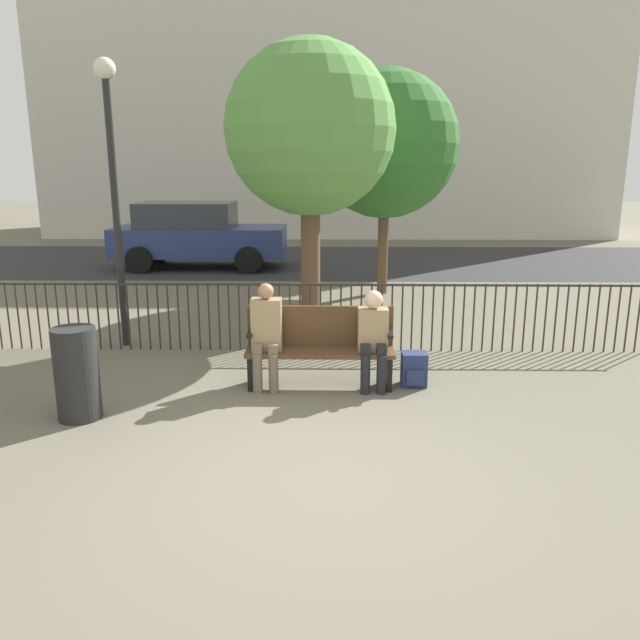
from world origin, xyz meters
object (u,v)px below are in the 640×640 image
object	(u,v)px
seated_person_1	(373,334)
parked_car_0	(197,234)
park_bench	(320,344)
tree_1	(385,145)
lamp_post	(112,163)
seated_person_0	(266,331)
backpack	(414,369)
trash_bin	(77,374)
tree_0	(310,130)

from	to	relation	value
seated_person_1	parked_car_0	xyz separation A→B (m)	(-3.83, 8.68, 0.20)
park_bench	parked_car_0	bearing A→B (deg)	110.68
tree_1	lamp_post	xyz separation A→B (m)	(-3.97, -3.80, -0.35)
seated_person_0	tree_1	distance (m)	6.23
backpack	trash_bin	xyz separation A→B (m)	(-3.53, -1.02, 0.28)
seated_person_0	parked_car_0	world-z (taller)	parked_car_0
backpack	tree_1	bearing A→B (deg)	89.42
seated_person_0	seated_person_1	bearing A→B (deg)	-0.22
seated_person_1	tree_0	distance (m)	3.55
backpack	parked_car_0	xyz separation A→B (m)	(-4.32, 8.57, 0.65)
seated_person_0	tree_0	world-z (taller)	tree_0
backpack	park_bench	bearing A→B (deg)	178.86
park_bench	tree_0	xyz separation A→B (m)	(-0.19, 2.41, 2.50)
seated_person_0	parked_car_0	bearing A→B (deg)	106.78
seated_person_0	trash_bin	distance (m)	2.05
park_bench	parked_car_0	size ratio (longest dim) A/B	0.41
tree_0	parked_car_0	distance (m)	7.18
seated_person_1	trash_bin	size ratio (longest dim) A/B	1.21
park_bench	backpack	bearing A→B (deg)	-1.14
seated_person_1	backpack	xyz separation A→B (m)	(0.49, 0.11, -0.45)
tree_0	trash_bin	distance (m)	4.83
tree_1	trash_bin	xyz separation A→B (m)	(-3.58, -6.48, -2.41)
tree_0	tree_1	distance (m)	3.31
trash_bin	lamp_post	bearing A→B (deg)	98.38
seated_person_0	parked_car_0	xyz separation A→B (m)	(-2.62, 8.68, 0.17)
backpack	trash_bin	world-z (taller)	trash_bin
tree_1	backpack	bearing A→B (deg)	-90.58
tree_0	lamp_post	world-z (taller)	tree_0
parked_car_0	tree_0	bearing A→B (deg)	-63.67
backpack	tree_1	world-z (taller)	tree_1
seated_person_1	tree_0	xyz separation A→B (m)	(-0.79, 2.54, 2.35)
lamp_post	park_bench	bearing A→B (deg)	-29.97
seated_person_0	backpack	xyz separation A→B (m)	(1.71, 0.11, -0.48)
parked_car_0	seated_person_0	bearing A→B (deg)	-73.22
tree_0	trash_bin	bearing A→B (deg)	-123.00
tree_1	trash_bin	size ratio (longest dim) A/B	4.53
seated_person_0	tree_1	xyz separation A→B (m)	(1.76, 5.56, 2.21)
trash_bin	backpack	bearing A→B (deg)	16.18
seated_person_0	tree_0	distance (m)	3.46
tree_1	lamp_post	bearing A→B (deg)	-136.27
seated_person_1	backpack	size ratio (longest dim) A/B	2.88
trash_bin	tree_1	bearing A→B (deg)	61.06
park_bench	lamp_post	distance (m)	3.85
backpack	tree_1	xyz separation A→B (m)	(0.06, 5.45, 2.69)
seated_person_0	trash_bin	bearing A→B (deg)	-153.24
park_bench	seated_person_1	world-z (taller)	seated_person_1
parked_car_0	trash_bin	distance (m)	9.64
park_bench	seated_person_1	distance (m)	0.64
park_bench	lamp_post	bearing A→B (deg)	150.03
seated_person_1	backpack	bearing A→B (deg)	12.57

